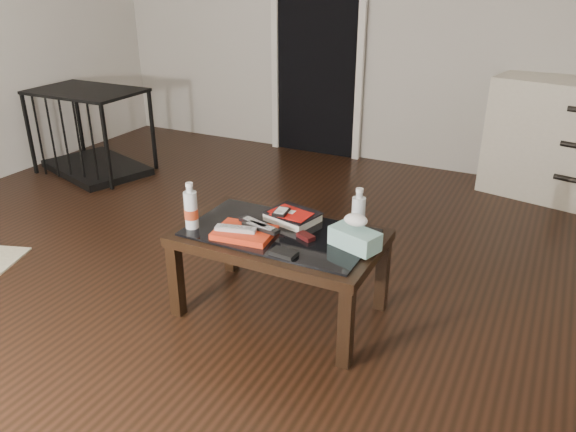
{
  "coord_description": "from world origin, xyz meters",
  "views": [
    {
      "loc": [
        1.69,
        -2.33,
        1.67
      ],
      "look_at": [
        0.59,
        -0.11,
        0.55
      ],
      "focal_mm": 35.0,
      "sensor_mm": 36.0,
      "label": 1
    }
  ],
  "objects_px": {
    "pet_crate": "(94,145)",
    "water_bottle_left": "(191,205)",
    "tissue_box": "(355,239)",
    "textbook": "(293,217)",
    "dresser": "(574,143)",
    "coffee_table": "(280,243)",
    "water_bottle_right": "(358,212)"
  },
  "relations": [
    {
      "from": "water_bottle_left",
      "to": "dresser",
      "type": "bearing_deg",
      "value": 56.34
    },
    {
      "from": "textbook",
      "to": "water_bottle_left",
      "type": "height_order",
      "value": "water_bottle_left"
    },
    {
      "from": "pet_crate",
      "to": "water_bottle_right",
      "type": "height_order",
      "value": "pet_crate"
    },
    {
      "from": "pet_crate",
      "to": "water_bottle_left",
      "type": "height_order",
      "value": "pet_crate"
    },
    {
      "from": "pet_crate",
      "to": "water_bottle_left",
      "type": "relative_size",
      "value": 4.38
    },
    {
      "from": "pet_crate",
      "to": "water_bottle_left",
      "type": "distance_m",
      "value": 2.48
    },
    {
      "from": "dresser",
      "to": "textbook",
      "type": "relative_size",
      "value": 5.12
    },
    {
      "from": "coffee_table",
      "to": "dresser",
      "type": "bearing_deg",
      "value": 61.92
    },
    {
      "from": "water_bottle_right",
      "to": "water_bottle_left",
      "type": "bearing_deg",
      "value": -158.67
    },
    {
      "from": "coffee_table",
      "to": "water_bottle_left",
      "type": "xyz_separation_m",
      "value": [
        -0.41,
        -0.15,
        0.18
      ]
    },
    {
      "from": "coffee_table",
      "to": "tissue_box",
      "type": "relative_size",
      "value": 4.35
    },
    {
      "from": "tissue_box",
      "to": "textbook",
      "type": "bearing_deg",
      "value": 179.15
    },
    {
      "from": "water_bottle_left",
      "to": "tissue_box",
      "type": "bearing_deg",
      "value": 11.16
    },
    {
      "from": "water_bottle_right",
      "to": "pet_crate",
      "type": "bearing_deg",
      "value": 158.95
    },
    {
      "from": "dresser",
      "to": "pet_crate",
      "type": "xyz_separation_m",
      "value": [
        -3.7,
        -1.13,
        -0.22
      ]
    },
    {
      "from": "coffee_table",
      "to": "dresser",
      "type": "height_order",
      "value": "dresser"
    },
    {
      "from": "water_bottle_right",
      "to": "tissue_box",
      "type": "bearing_deg",
      "value": -75.19
    },
    {
      "from": "pet_crate",
      "to": "textbook",
      "type": "xyz_separation_m",
      "value": [
        2.45,
        -1.08,
        0.25
      ]
    },
    {
      "from": "coffee_table",
      "to": "water_bottle_left",
      "type": "relative_size",
      "value": 4.2
    },
    {
      "from": "coffee_table",
      "to": "water_bottle_right",
      "type": "bearing_deg",
      "value": 22.4
    },
    {
      "from": "pet_crate",
      "to": "water_bottle_right",
      "type": "xyz_separation_m",
      "value": [
        2.8,
        -1.08,
        0.35
      ]
    },
    {
      "from": "textbook",
      "to": "tissue_box",
      "type": "relative_size",
      "value": 1.09
    },
    {
      "from": "pet_crate",
      "to": "coffee_table",
      "type": "bearing_deg",
      "value": -8.24
    },
    {
      "from": "pet_crate",
      "to": "textbook",
      "type": "bearing_deg",
      "value": -5.52
    },
    {
      "from": "textbook",
      "to": "water_bottle_right",
      "type": "xyz_separation_m",
      "value": [
        0.35,
        0.0,
        0.1
      ]
    },
    {
      "from": "pet_crate",
      "to": "textbook",
      "type": "height_order",
      "value": "pet_crate"
    },
    {
      "from": "water_bottle_right",
      "to": "tissue_box",
      "type": "height_order",
      "value": "water_bottle_right"
    },
    {
      "from": "dresser",
      "to": "pet_crate",
      "type": "distance_m",
      "value": 3.87
    },
    {
      "from": "dresser",
      "to": "water_bottle_right",
      "type": "distance_m",
      "value": 2.39
    },
    {
      "from": "textbook",
      "to": "tissue_box",
      "type": "xyz_separation_m",
      "value": [
        0.39,
        -0.14,
        0.02
      ]
    },
    {
      "from": "dresser",
      "to": "water_bottle_left",
      "type": "distance_m",
      "value": 3.01
    },
    {
      "from": "coffee_table",
      "to": "water_bottle_right",
      "type": "relative_size",
      "value": 4.2
    }
  ]
}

